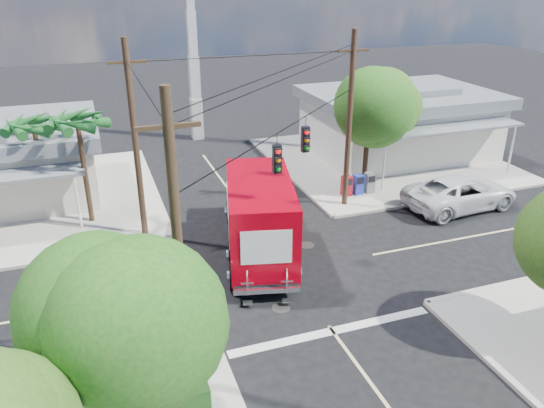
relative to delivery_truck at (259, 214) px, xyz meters
name	(u,v)px	position (x,y,z in m)	size (l,w,h in m)	color
ground	(288,271)	(0.64, -1.91, -1.85)	(120.00, 120.00, 0.00)	black
sidewalk_ne	(383,160)	(11.51, 8.97, -1.78)	(14.12, 14.12, 0.14)	#A9A499
sidewalk_nw	(23,205)	(-10.24, 8.97, -1.78)	(14.12, 14.12, 0.14)	#A9A499
road_markings	(301,289)	(0.64, -3.38, -1.85)	(32.00, 32.00, 0.01)	beige
building_ne	(399,120)	(13.14, 10.06, 0.47)	(11.80, 10.20, 4.50)	white
radio_tower	(193,61)	(1.14, 18.09, 3.79)	(0.80, 0.80, 17.00)	silver
tree_sw_front	(117,323)	(-6.36, -9.45, 2.48)	(3.88, 3.78, 6.03)	#422D1C
tree_ne_front	(370,108)	(7.84, 4.85, 2.92)	(4.21, 4.14, 6.66)	#422D1C
tree_ne_back	(390,106)	(10.44, 7.05, 2.34)	(3.77, 3.66, 5.82)	#422D1C
palm_nw_front	(77,123)	(-6.86, 5.59, 3.19)	(3.01, 3.08, 5.59)	#422D1C
palm_nw_back	(34,127)	(-8.86, 7.09, 2.82)	(3.01, 3.08, 5.19)	#422D1C
utility_poles	(238,156)	(-0.95, -0.30, 2.82)	(12.00, 10.68, 9.00)	#473321
picket_fence	(97,397)	(-7.16, -7.51, -1.17)	(5.94, 0.06, 1.00)	silver
vending_boxes	(358,184)	(7.14, 4.29, -1.16)	(1.90, 0.50, 1.10)	maroon
delivery_truck	(259,214)	(0.00, 0.00, 0.00)	(4.43, 8.76, 3.64)	black
parked_car	(460,192)	(11.42, 1.10, -1.00)	(2.83, 6.14, 1.71)	silver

